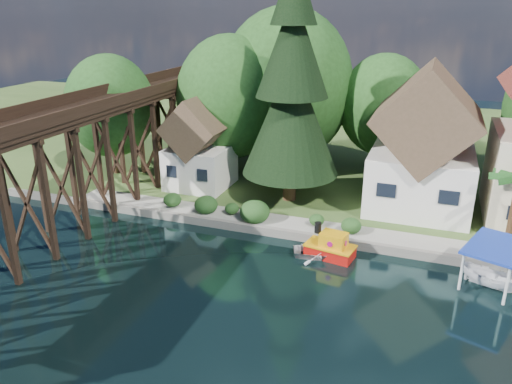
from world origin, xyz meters
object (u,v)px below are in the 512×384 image
at_px(boat_white_a, 324,250).
at_px(boat_canopy, 493,270).
at_px(house_left, 423,149).
at_px(shed, 200,149).
at_px(conifer, 292,88).
at_px(tugboat, 331,247).
at_px(trestle_bridge, 77,155).

bearing_deg(boat_white_a, boat_canopy, -111.28).
bearing_deg(house_left, boat_canopy, -65.17).
relative_size(shed, boat_white_a, 1.96).
relative_size(house_left, boat_white_a, 2.76).
height_order(conifer, boat_canopy, conifer).
bearing_deg(boat_white_a, tugboat, -107.09).
distance_m(house_left, tugboat, 11.66).
bearing_deg(boat_canopy, trestle_bridge, -178.68).
relative_size(conifer, tugboat, 5.52).
height_order(trestle_bridge, tugboat, trestle_bridge).
height_order(tugboat, boat_canopy, boat_canopy).
relative_size(trestle_bridge, boat_canopy, 8.94).
distance_m(trestle_bridge, boat_white_a, 18.51).
bearing_deg(shed, conifer, -3.34).
bearing_deg(trestle_bridge, shed, 61.81).
xyz_separation_m(house_left, conifer, (-9.84, -1.98, 4.34)).
xyz_separation_m(house_left, shed, (-18.00, -1.50, -1.31)).
bearing_deg(trestle_bridge, conifer, 33.91).
height_order(trestle_bridge, house_left, house_left).
distance_m(shed, boat_white_a, 15.56).
bearing_deg(conifer, boat_white_a, -58.91).
distance_m(trestle_bridge, house_left, 25.42).
bearing_deg(boat_canopy, boat_white_a, 176.97).
xyz_separation_m(conifer, boat_white_a, (4.63, -7.69, -9.07)).
xyz_separation_m(house_left, tugboat, (-4.78, -9.66, -4.46)).
relative_size(shed, boat_canopy, 1.59).
bearing_deg(house_left, conifer, -168.63).
height_order(boat_white_a, boat_canopy, boat_canopy).
xyz_separation_m(trestle_bridge, shed, (5.00, 9.33, -1.52)).
relative_size(trestle_bridge, conifer, 2.37).
relative_size(conifer, boat_white_a, 4.67).
height_order(trestle_bridge, conifer, conifer).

